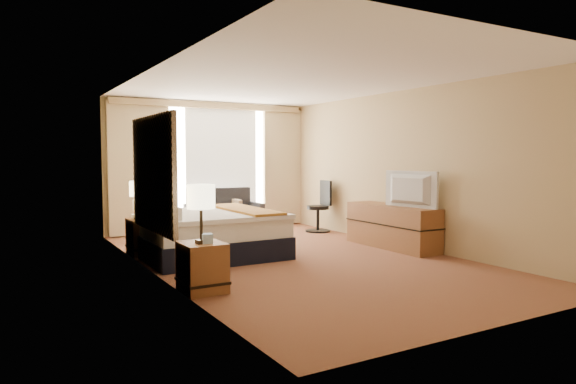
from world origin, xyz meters
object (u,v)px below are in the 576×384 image
nightstand_left (202,267)px  lamp_left (201,198)px  desk_chair (320,209)px  television (407,189)px  media_dresser (392,226)px  bed (209,233)px  floor_lamp (171,167)px  lamp_right (139,189)px  nightstand_right (144,237)px  loveseat (224,219)px

nightstand_left → lamp_left: 0.78m
desk_chair → television: bearing=-86.2°
media_dresser → desk_chair: desk_chair is taller
desk_chair → lamp_left: bearing=-134.7°
media_dresser → bed: bearing=164.2°
bed → television: television is taller
nightstand_left → lamp_left: size_ratio=0.85×
bed → desk_chair: (2.86, 1.28, 0.11)m
floor_lamp → lamp_right: 1.19m
nightstand_right → television: television is taller
floor_lamp → bed: bearing=-86.7°
bed → desk_chair: size_ratio=1.92×
television → nightstand_right: bearing=55.0°
floor_lamp → nightstand_left: bearing=-101.9°
floor_lamp → desk_chair: (2.95, -0.26, -0.86)m
nightstand_left → floor_lamp: (0.72, 3.41, 1.04)m
media_dresser → loveseat: loveseat is taller
loveseat → floor_lamp: 1.63m
lamp_left → desk_chair: bearing=40.9°
loveseat → lamp_right: lamp_right is taller
nightstand_right → nightstand_left: bearing=-90.0°
desk_chair → lamp_left: 4.94m
loveseat → lamp_right: (-1.95, -1.31, 0.71)m
loveseat → floor_lamp: size_ratio=0.77×
nightstand_left → nightstand_right: same height
television → media_dresser: bearing=-15.5°
media_dresser → lamp_left: size_ratio=2.77×
television → lamp_left: bearing=93.0°
bed → lamp_left: 2.22m
media_dresser → lamp_right: lamp_right is taller
bed → loveseat: bed is taller
nightstand_left → television: 3.78m
television → bed: bearing=58.8°
floor_lamp → nightstand_right: bearing=-128.3°
lamp_left → lamp_right: (-0.02, 2.63, -0.06)m
media_dresser → lamp_right: size_ratio=3.11×
nightstand_right → loveseat: size_ratio=0.38×
nightstand_left → desk_chair: bearing=40.6°
media_dresser → loveseat: bearing=122.5°
loveseat → lamp_left: 4.46m
lamp_left → lamp_right: size_ratio=1.12×
nightstand_left → media_dresser: bearing=15.8°
nightstand_right → lamp_left: (-0.03, -2.57, 0.78)m
nightstand_right → desk_chair: (3.67, 0.65, 0.18)m
nightstand_right → lamp_left: 2.68m
bed → lamp_left: size_ratio=3.02×
bed → lamp_right: bearing=140.9°
nightstand_left → desk_chair: 4.84m
desk_chair → lamp_right: size_ratio=1.77×
bed → nightstand_right: bearing=141.9°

